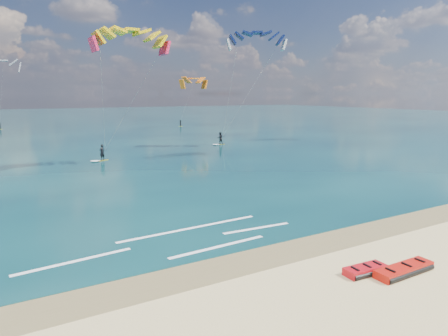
{
  "coord_description": "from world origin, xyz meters",
  "views": [
    {
      "loc": [
        -9.97,
        -10.92,
        7.31
      ],
      "look_at": [
        0.91,
        8.0,
        3.23
      ],
      "focal_mm": 32.0,
      "sensor_mm": 36.0,
      "label": 1
    }
  ],
  "objects_px": {
    "packed_kite_mid": "(365,274)",
    "kitesurfer_far": "(239,84)",
    "packed_kite_left": "(404,274)",
    "kitesurfer_main": "(116,90)"
  },
  "relations": [
    {
      "from": "packed_kite_mid",
      "to": "kitesurfer_far",
      "type": "relative_size",
      "value": 0.12
    },
    {
      "from": "packed_kite_left",
      "to": "packed_kite_mid",
      "type": "xyz_separation_m",
      "value": [
        -1.39,
        0.8,
        0.0
      ]
    },
    {
      "from": "kitesurfer_main",
      "to": "kitesurfer_far",
      "type": "bearing_deg",
      "value": -5.67
    },
    {
      "from": "packed_kite_mid",
      "to": "packed_kite_left",
      "type": "bearing_deg",
      "value": -26.23
    },
    {
      "from": "packed_kite_mid",
      "to": "kitesurfer_far",
      "type": "height_order",
      "value": "kitesurfer_far"
    },
    {
      "from": "packed_kite_left",
      "to": "packed_kite_mid",
      "type": "relative_size",
      "value": 1.5
    },
    {
      "from": "kitesurfer_far",
      "to": "packed_kite_left",
      "type": "bearing_deg",
      "value": -102.94
    },
    {
      "from": "packed_kite_mid",
      "to": "kitesurfer_main",
      "type": "bearing_deg",
      "value": 96.78
    },
    {
      "from": "packed_kite_left",
      "to": "kitesurfer_far",
      "type": "bearing_deg",
      "value": 67.5
    },
    {
      "from": "kitesurfer_main",
      "to": "packed_kite_mid",
      "type": "bearing_deg",
      "value": -111.18
    }
  ]
}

